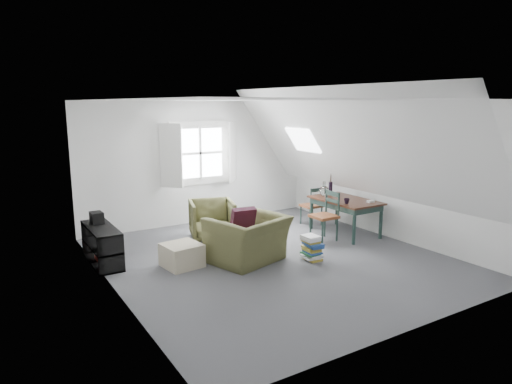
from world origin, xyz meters
TOP-DOWN VIEW (x-y plane):
  - floor at (0.00, 0.00)m, footprint 5.50×5.50m
  - ceiling at (0.00, 0.00)m, footprint 5.50×5.50m
  - wall_back at (0.00, 2.75)m, footprint 5.00×0.00m
  - wall_front at (0.00, -2.75)m, footprint 5.00×0.00m
  - wall_left at (-2.50, 0.00)m, footprint 0.00×5.50m
  - wall_right at (2.50, 0.00)m, footprint 0.00×5.50m
  - slope_left at (-1.55, 0.00)m, footprint 3.19×5.50m
  - slope_right at (1.55, 0.00)m, footprint 3.19×5.50m
  - dormer_window at (0.00, 2.68)m, footprint 1.71×0.35m
  - skylight at (1.55, 1.30)m, footprint 0.35×0.75m
  - armchair_near at (-0.41, 0.10)m, footprint 1.34×1.25m
  - armchair_far at (-0.35, 1.50)m, footprint 0.97×0.99m
  - throw_pillow at (-0.41, 0.25)m, footprint 0.41×0.27m
  - ottoman at (-1.38, 0.44)m, footprint 0.59×0.59m
  - dining_table at (1.96, 0.48)m, footprint 0.80×1.34m
  - demijohn at (1.81, 0.93)m, footprint 0.20×0.20m
  - vase_twigs at (2.06, 1.03)m, footprint 0.08×0.09m
  - cup at (1.71, 0.18)m, footprint 0.13×0.13m
  - paper_box at (2.16, 0.03)m, footprint 0.13×0.09m
  - dining_chair_far at (1.82, 1.30)m, footprint 0.37×0.37m
  - dining_chair_near at (1.37, 0.35)m, footprint 0.42×0.42m
  - media_shelf at (-2.38, 1.19)m, footprint 0.38×1.14m
  - electronics_box at (-2.38, 1.48)m, footprint 0.18×0.25m
  - magazine_stack at (0.48, -0.37)m, footprint 0.30×0.35m

SIDE VIEW (x-z plane):
  - floor at x=0.00m, z-range 0.00..0.00m
  - armchair_near at x=-0.41m, z-range -0.36..0.36m
  - armchair_far at x=-0.35m, z-range -0.36..0.36m
  - ottoman at x=-1.38m, z-range 0.00..0.35m
  - magazine_stack at x=0.48m, z-range 0.00..0.40m
  - media_shelf at x=-2.38m, z-range -0.03..0.56m
  - dining_chair_far at x=1.82m, z-range 0.02..0.81m
  - dining_chair_near at x=1.37m, z-range 0.02..0.91m
  - dining_table at x=1.96m, z-range 0.25..0.92m
  - throw_pillow at x=-0.41m, z-range 0.45..0.85m
  - electronics_box at x=-2.38m, z-range 0.57..0.77m
  - cup at x=1.71m, z-range 0.62..0.72m
  - paper_box at x=2.16m, z-range 0.67..0.71m
  - demijohn at x=1.81m, z-range 0.64..0.92m
  - vase_twigs at x=2.06m, z-range 0.50..1.11m
  - wall_back at x=0.00m, z-range -1.25..3.75m
  - wall_front at x=0.00m, z-range -1.25..3.75m
  - wall_left at x=-2.50m, z-range -1.50..4.00m
  - wall_right at x=2.50m, z-range -1.50..4.00m
  - dormer_window at x=0.00m, z-range 0.80..2.10m
  - skylight at x=1.55m, z-range 1.51..1.98m
  - slope_left at x=-1.55m, z-range -0.47..4.02m
  - slope_right at x=1.55m, z-range -0.47..4.02m
  - ceiling at x=0.00m, z-range 2.50..2.50m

